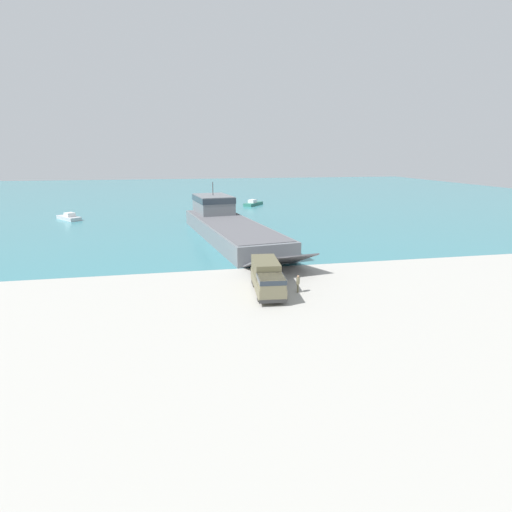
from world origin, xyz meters
TOP-DOWN VIEW (x-y plane):
  - ground_plane at (0.00, 0.00)m, footprint 240.00×240.00m
  - water_surface at (0.00, 94.09)m, footprint 240.00×180.00m
  - landing_craft at (-2.79, 24.28)m, footprint 13.65×40.58m
  - military_truck at (-2.34, -4.73)m, footprint 3.19×8.01m
  - soldier_on_ramp at (0.63, -5.36)m, footprint 0.44×0.50m
  - moored_boat_a at (9.11, 63.20)m, footprint 6.12×6.83m
  - moored_boat_b at (-32.94, 46.96)m, footprint 5.88×6.64m

SIDE VIEW (x-z plane):
  - ground_plane at x=0.00m, z-range 0.00..0.00m
  - water_surface at x=0.00m, z-range 0.00..0.01m
  - moored_boat_b at x=-32.94m, z-range -0.26..1.27m
  - moored_boat_a at x=9.11m, z-range -0.26..1.30m
  - soldier_on_ramp at x=0.63m, z-range 0.14..1.91m
  - military_truck at x=-2.34m, z-range 0.05..3.04m
  - landing_craft at x=-2.79m, z-range -2.06..6.22m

